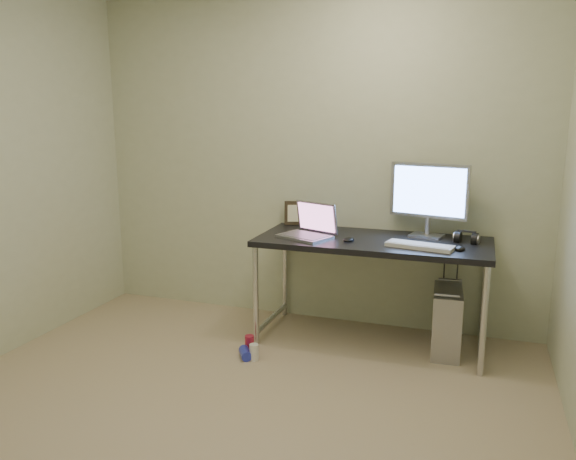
{
  "coord_description": "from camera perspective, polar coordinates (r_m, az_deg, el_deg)",
  "views": [
    {
      "loc": [
        1.23,
        -2.36,
        1.61
      ],
      "look_at": [
        0.05,
        1.05,
        0.85
      ],
      "focal_mm": 35.0,
      "sensor_mm": 36.0,
      "label": 1
    }
  ],
  "objects": [
    {
      "name": "desk",
      "position": [
        3.93,
        8.58,
        -2.04
      ],
      "size": [
        1.59,
        0.69,
        0.75
      ],
      "color": "black",
      "rests_on": "ground"
    },
    {
      "name": "laptop",
      "position": [
        3.94,
        2.17,
        0.11
      ],
      "size": [
        0.42,
        0.39,
        0.24
      ],
      "rotation": [
        0.0,
        0.0,
        -0.39
      ],
      "color": "#B0B1B8",
      "rests_on": "desk"
    },
    {
      "name": "headphones",
      "position": [
        3.95,
        17.67,
        -0.84
      ],
      "size": [
        0.17,
        0.1,
        0.1
      ],
      "rotation": [
        0.0,
        0.0,
        -0.19
      ],
      "color": "black",
      "rests_on": "desk"
    },
    {
      "name": "cable_a",
      "position": [
        4.24,
        15.52,
        -5.13
      ],
      "size": [
        0.01,
        0.16,
        0.69
      ],
      "primitive_type": "cylinder",
      "rotation": [
        0.21,
        0.0,
        0.0
      ],
      "color": "black",
      "rests_on": "ground"
    },
    {
      "name": "cable_b",
      "position": [
        4.22,
        16.71,
        -5.56
      ],
      "size": [
        0.02,
        0.11,
        0.71
      ],
      "primitive_type": "cylinder",
      "rotation": [
        0.14,
        0.0,
        0.09
      ],
      "color": "black",
      "rests_on": "ground"
    },
    {
      "name": "can_blue",
      "position": [
        3.84,
        -4.37,
        -12.38
      ],
      "size": [
        0.13,
        0.14,
        0.07
      ],
      "primitive_type": "cylinder",
      "rotation": [
        1.57,
        0.0,
        0.58
      ],
      "color": "#2935C6",
      "rests_on": "ground"
    },
    {
      "name": "floor",
      "position": [
        3.11,
        -7.71,
        -19.43
      ],
      "size": [
        3.5,
        3.5,
        0.0
      ],
      "primitive_type": "plane",
      "color": "tan",
      "rests_on": "ground"
    },
    {
      "name": "can_red",
      "position": [
        3.92,
        -3.93,
        -11.44
      ],
      "size": [
        0.08,
        0.08,
        0.12
      ],
      "primitive_type": "cylinder",
      "rotation": [
        0.0,
        0.0,
        -0.37
      ],
      "color": "#AA1B39",
      "rests_on": "ground"
    },
    {
      "name": "keyboard",
      "position": [
        3.72,
        13.24,
        -1.58
      ],
      "size": [
        0.45,
        0.22,
        0.03
      ],
      "primitive_type": "cube",
      "rotation": [
        0.0,
        0.0,
        -0.2
      ],
      "color": "silver",
      "rests_on": "desk"
    },
    {
      "name": "can_white",
      "position": [
        3.8,
        -3.48,
        -12.29
      ],
      "size": [
        0.07,
        0.07,
        0.11
      ],
      "primitive_type": "cylinder",
      "rotation": [
        0.0,
        0.0,
        0.12
      ],
      "color": "white",
      "rests_on": "ground"
    },
    {
      "name": "mouse_right",
      "position": [
        3.73,
        17.07,
        -1.7
      ],
      "size": [
        0.08,
        0.11,
        0.03
      ],
      "primitive_type": "ellipsoid",
      "rotation": [
        0.0,
        0.0,
        -0.11
      ],
      "color": "black",
      "rests_on": "desk"
    },
    {
      "name": "tower_computer",
      "position": [
        4.0,
        15.81,
        -8.88
      ],
      "size": [
        0.21,
        0.44,
        0.47
      ],
      "rotation": [
        0.0,
        0.0,
        0.06
      ],
      "color": "#A8A7AC",
      "rests_on": "ground"
    },
    {
      "name": "webcam",
      "position": [
        4.22,
        3.92,
        1.39
      ],
      "size": [
        0.04,
        0.03,
        0.12
      ],
      "rotation": [
        0.0,
        0.0,
        -0.01
      ],
      "color": "silver",
      "rests_on": "desk"
    },
    {
      "name": "monitor",
      "position": [
        4.02,
        14.11,
        3.55
      ],
      "size": [
        0.54,
        0.2,
        0.52
      ],
      "rotation": [
        0.0,
        0.0,
        -0.22
      ],
      "color": "#B0B1B8",
      "rests_on": "desk"
    },
    {
      "name": "wall_back",
      "position": [
        4.3,
        2.36,
        7.09
      ],
      "size": [
        3.5,
        0.02,
        2.5
      ],
      "primitive_type": "cube",
      "color": "beige",
      "rests_on": "ground"
    },
    {
      "name": "picture_frame",
      "position": [
        4.35,
        1.17,
        1.73
      ],
      "size": [
        0.24,
        0.13,
        0.19
      ],
      "primitive_type": "cube",
      "rotation": [
        -0.21,
        0.0,
        0.3
      ],
      "color": "black",
      "rests_on": "desk"
    },
    {
      "name": "mouse_left",
      "position": [
        3.83,
        6.18,
        -0.86
      ],
      "size": [
        0.09,
        0.12,
        0.04
      ],
      "primitive_type": "ellipsoid",
      "rotation": [
        0.0,
        0.0,
        -0.21
      ],
      "color": "black",
      "rests_on": "desk"
    }
  ]
}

